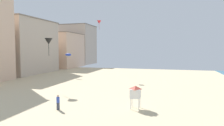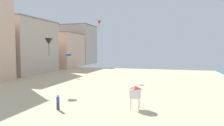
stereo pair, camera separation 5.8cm
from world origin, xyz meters
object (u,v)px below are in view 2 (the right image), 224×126
(kite_flyer, at_px, (58,101))
(kite_red_delta, at_px, (99,22))
(lifeguard_stand, at_px, (135,92))
(kite_black_delta, at_px, (49,41))
(kite_blue_parafoil, at_px, (68,55))

(kite_flyer, bearing_deg, kite_red_delta, 116.71)
(kite_flyer, height_order, lifeguard_stand, lifeguard_stand)
(kite_flyer, height_order, kite_black_delta, kite_black_delta)
(lifeguard_stand, height_order, kite_black_delta, kite_black_delta)
(lifeguard_stand, height_order, kite_blue_parafoil, kite_blue_parafoil)
(lifeguard_stand, relative_size, kite_red_delta, 1.16)
(lifeguard_stand, relative_size, kite_black_delta, 0.88)
(kite_black_delta, height_order, kite_blue_parafoil, kite_black_delta)
(kite_black_delta, bearing_deg, kite_flyer, -52.59)
(kite_flyer, relative_size, lifeguard_stand, 0.64)
(lifeguard_stand, bearing_deg, kite_blue_parafoil, 125.24)
(kite_flyer, distance_m, kite_black_delta, 14.19)
(lifeguard_stand, bearing_deg, kite_red_delta, 110.54)
(kite_blue_parafoil, bearing_deg, kite_black_delta, -73.86)
(kite_black_delta, xyz_separation_m, kite_blue_parafoil, (-4.14, 14.30, -2.57))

